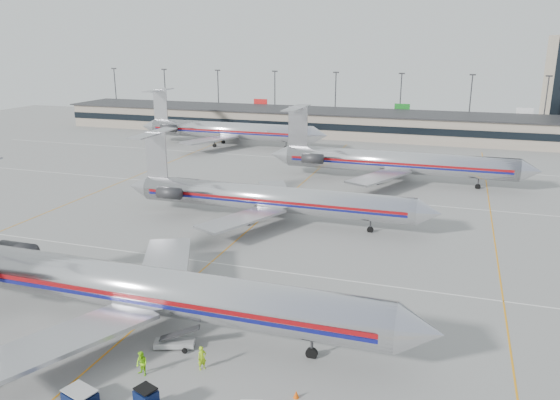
% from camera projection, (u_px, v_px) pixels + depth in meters
% --- Properties ---
extents(ground, '(260.00, 260.00, 0.00)m').
position_uv_depth(ground, '(165.00, 302.00, 50.80)').
color(ground, gray).
rests_on(ground, ground).
extents(apron_markings, '(160.00, 0.15, 0.02)m').
position_uv_depth(apron_markings, '(211.00, 262.00, 59.92)').
color(apron_markings, silver).
rests_on(apron_markings, ground).
extents(terminal, '(162.00, 17.00, 6.25)m').
position_uv_depth(terminal, '(357.00, 124.00, 139.31)').
color(terminal, gray).
rests_on(terminal, ground).
extents(light_mast_row, '(163.60, 0.40, 15.28)m').
position_uv_depth(light_mast_row, '(367.00, 97.00, 150.59)').
color(light_mast_row, '#38383D').
rests_on(light_mast_row, ground).
extents(jet_foreground, '(48.67, 28.66, 12.74)m').
position_uv_depth(jet_foreground, '(132.00, 286.00, 45.53)').
color(jet_foreground, silver).
rests_on(jet_foreground, ground).
extents(jet_second_row, '(43.67, 25.71, 11.43)m').
position_uv_depth(jet_second_row, '(267.00, 198.00, 72.68)').
color(jet_second_row, silver).
rests_on(jet_second_row, ground).
extents(jet_third_row, '(45.51, 27.99, 12.44)m').
position_uv_depth(jet_third_row, '(392.00, 162.00, 93.15)').
color(jet_third_row, silver).
rests_on(jet_third_row, ground).
extents(jet_back_row, '(46.09, 28.35, 12.60)m').
position_uv_depth(jet_back_row, '(227.00, 130.00, 125.89)').
color(jet_back_row, silver).
rests_on(jet_back_row, ground).
extents(cart_outer, '(2.49, 2.04, 1.23)m').
position_uv_depth(cart_outer, '(80.00, 398.00, 36.15)').
color(cart_outer, '#0A153B').
rests_on(cart_outer, ground).
extents(belt_loader, '(3.83, 2.11, 1.96)m').
position_uv_depth(belt_loader, '(175.00, 342.00, 43.09)').
color(belt_loader, '#9E9E9E').
rests_on(belt_loader, ground).
extents(ramp_worker_near, '(0.77, 0.80, 1.84)m').
position_uv_depth(ramp_worker_near, '(202.00, 358.00, 40.19)').
color(ramp_worker_near, '#A2D814').
rests_on(ramp_worker_near, ground).
extents(ramp_worker_far, '(1.08, 0.95, 1.88)m').
position_uv_depth(ramp_worker_far, '(142.00, 364.00, 39.45)').
color(ramp_worker_far, '#92EC16').
rests_on(ramp_worker_far, ground).
extents(cone_right, '(0.42, 0.42, 0.55)m').
position_uv_depth(cone_right, '(296.00, 394.00, 37.11)').
color(cone_right, '#E44F07').
rests_on(cone_right, ground).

